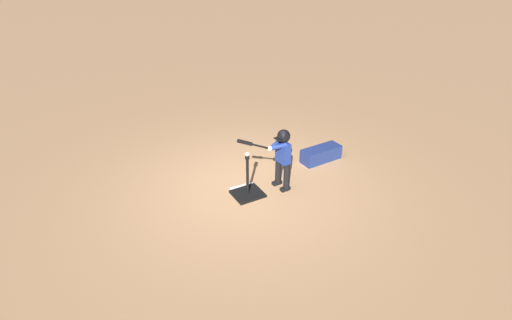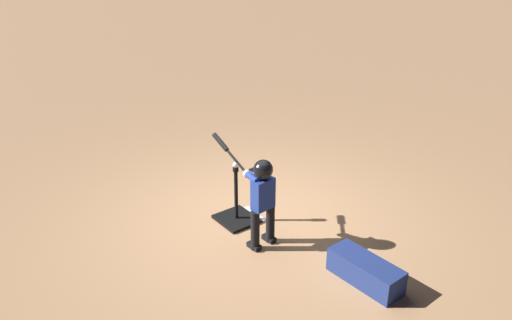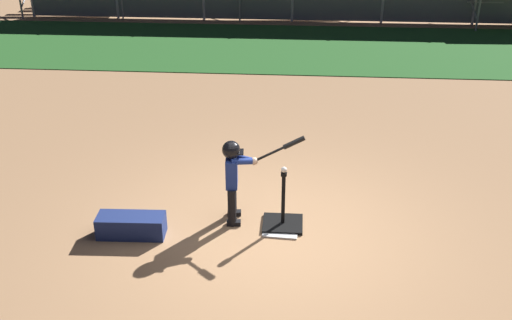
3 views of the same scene
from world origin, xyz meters
TOP-DOWN VIEW (x-y plane):
  - ground_plane at (0.00, 0.00)m, footprint 90.00×90.00m
  - home_plate at (0.10, 0.16)m, footprint 0.47×0.47m
  - batting_tee at (0.11, 0.25)m, footprint 0.51×0.46m
  - batter_child at (-0.51, 0.34)m, footprint 1.03×0.36m
  - baseball at (0.11, 0.25)m, footprint 0.07×0.07m
  - equipment_bag at (-1.77, -0.12)m, footprint 0.85×0.35m

SIDE VIEW (x-z plane):
  - ground_plane at x=0.00m, z-range 0.00..0.00m
  - home_plate at x=0.10m, z-range 0.00..0.02m
  - batting_tee at x=0.11m, z-range -0.30..0.47m
  - equipment_bag at x=-1.77m, z-range 0.00..0.28m
  - batter_child at x=-0.51m, z-range 0.12..1.33m
  - baseball at x=0.11m, z-range 0.77..0.84m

